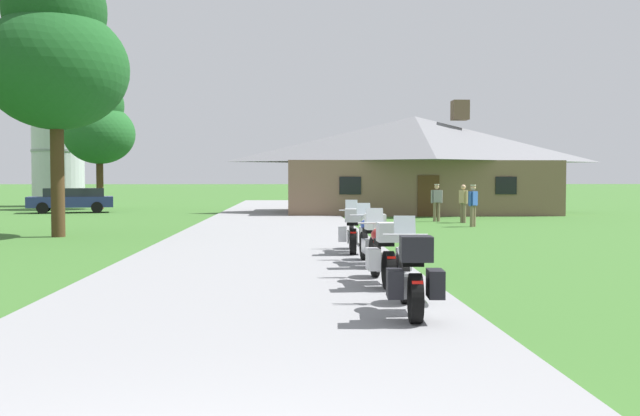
{
  "coord_description": "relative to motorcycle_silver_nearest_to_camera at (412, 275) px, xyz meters",
  "views": [
    {
      "loc": [
        0.62,
        -3.24,
        1.9
      ],
      "look_at": [
        1.61,
        19.11,
        0.97
      ],
      "focal_mm": 39.07,
      "sensor_mm": 36.0,
      "label": 1
    }
  ],
  "objects": [
    {
      "name": "metal_silo_distant",
      "position": [
        -17.94,
        40.71,
        3.74
      ],
      "size": [
        3.65,
        3.65,
        8.68
      ],
      "color": "#B2B7BC",
      "rests_on": "ground"
    },
    {
      "name": "motorcycle_blue_third_in_row",
      "position": [
        0.1,
        5.68,
        0.01
      ],
      "size": [
        0.66,
        2.08,
        1.3
      ],
      "rotation": [
        0.0,
        0.0,
        0.05
      ],
      "color": "black",
      "rests_on": "asphalt_driveway"
    },
    {
      "name": "bystander_gray_shirt_beside_signpost",
      "position": [
        4.98,
        21.71,
        0.34
      ],
      "size": [
        0.54,
        0.28,
        1.69
      ],
      "rotation": [
        0.0,
        0.0,
        3.31
      ],
      "color": "#75664C",
      "rests_on": "ground"
    },
    {
      "name": "parked_navy_suv_far_left",
      "position": [
        -13.96,
        30.72,
        0.17
      ],
      "size": [
        4.92,
        2.94,
        1.4
      ],
      "rotation": [
        0.0,
        0.0,
        1.83
      ],
      "color": "navy",
      "rests_on": "ground"
    },
    {
      "name": "bystander_tan_shirt_near_lodge",
      "position": [
        5.95,
        20.77,
        0.32
      ],
      "size": [
        0.33,
        0.52,
        1.67
      ],
      "rotation": [
        0.0,
        0.0,
        1.92
      ],
      "color": "#75664C",
      "rests_on": "ground"
    },
    {
      "name": "tree_left_far",
      "position": [
        -13.67,
        35.56,
        4.68
      ],
      "size": [
        4.46,
        4.46,
        8.23
      ],
      "color": "#422D19",
      "rests_on": "ground"
    },
    {
      "name": "bystander_blue_shirt_by_tree",
      "position": [
        5.69,
        18.2,
        0.34
      ],
      "size": [
        0.42,
        0.41,
        1.69
      ],
      "rotation": [
        0.0,
        0.0,
        0.77
      ],
      "color": "#75664C",
      "rests_on": "ground"
    },
    {
      "name": "asphalt_driveway",
      "position": [
        -2.26,
        12.0,
        -0.58
      ],
      "size": [
        6.4,
        80.0,
        0.06
      ],
      "primitive_type": "cube",
      "color": "gray",
      "rests_on": "ground"
    },
    {
      "name": "ground_plane",
      "position": [
        -2.26,
        14.0,
        -0.61
      ],
      "size": [
        500.0,
        500.0,
        0.0
      ],
      "primitive_type": "plane",
      "color": "#386628"
    },
    {
      "name": "stone_lodge",
      "position": [
        5.44,
        29.79,
        2.2
      ],
      "size": [
        15.12,
        8.33,
        6.34
      ],
      "color": "brown",
      "rests_on": "ground"
    },
    {
      "name": "motorcycle_red_second_in_row",
      "position": [
        0.0,
        2.76,
        0.0
      ],
      "size": [
        0.75,
        2.08,
        1.3
      ],
      "rotation": [
        0.0,
        0.0,
        0.04
      ],
      "color": "black",
      "rests_on": "asphalt_driveway"
    },
    {
      "name": "tree_left_near",
      "position": [
        -9.26,
        14.0,
        5.45
      ],
      "size": [
        4.7,
        4.7,
        9.16
      ],
      "color": "#422D19",
      "rests_on": "ground"
    },
    {
      "name": "motorcycle_silver_nearest_to_camera",
      "position": [
        0.0,
        0.0,
        0.0
      ],
      "size": [
        0.8,
        2.08,
        1.3
      ],
      "rotation": [
        0.0,
        0.0,
        -0.07
      ],
      "color": "black",
      "rests_on": "asphalt_driveway"
    },
    {
      "name": "motorcycle_white_farthest_in_row",
      "position": [
        -0.06,
        8.11,
        0.0
      ],
      "size": [
        0.79,
        2.08,
        1.3
      ],
      "rotation": [
        0.0,
        0.0,
        -0.06
      ],
      "color": "black",
      "rests_on": "asphalt_driveway"
    }
  ]
}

